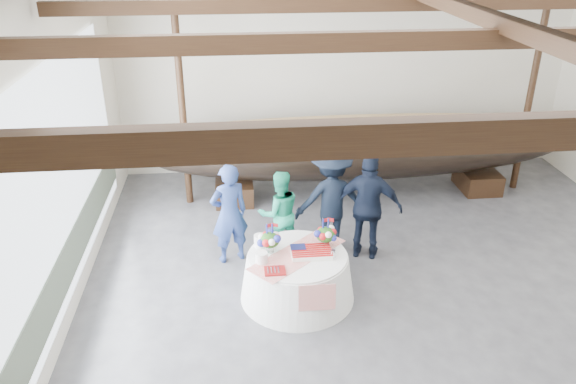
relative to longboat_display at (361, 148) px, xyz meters
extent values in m
cube|color=#3D3D42|center=(-0.05, -4.45, -1.05)|extent=(10.00, 12.00, 0.01)
cube|color=silver|center=(-0.05, 1.55, 1.20)|extent=(10.00, 0.02, 4.50)
cube|color=silver|center=(-5.05, -4.45, 1.20)|extent=(0.02, 12.00, 4.50)
cube|color=black|center=(-0.05, -5.45, 3.20)|extent=(9.80, 0.12, 0.18)
cube|color=black|center=(-0.05, -2.95, 3.20)|extent=(9.80, 0.12, 0.18)
cube|color=black|center=(-0.05, -4.45, 3.33)|extent=(0.15, 11.76, 0.15)
cylinder|color=black|center=(-3.55, 0.00, 1.20)|extent=(0.14, 0.14, 4.50)
cylinder|color=black|center=(3.45, 0.00, 1.20)|extent=(0.14, 0.14, 4.50)
cube|color=silver|center=(-5.00, -3.45, 0.95)|extent=(0.02, 7.00, 3.20)
cube|color=#596654|center=(-4.99, -3.45, -0.15)|extent=(0.02, 7.00, 0.60)
cube|color=black|center=(-2.62, 0.00, -0.83)|extent=(0.76, 0.98, 0.44)
cube|color=black|center=(2.62, 0.00, -0.83)|extent=(0.76, 0.98, 0.44)
ellipsoid|color=black|center=(0.00, 0.00, -0.01)|extent=(8.73, 1.75, 1.20)
cube|color=#9E7A4C|center=(0.00, 0.00, 0.32)|extent=(6.99, 1.15, 0.07)
cone|color=white|center=(-1.71, -3.48, -0.68)|extent=(1.75, 1.75, 0.72)
cylinder|color=white|center=(-1.71, -3.48, -0.31)|extent=(1.48, 1.48, 0.04)
cube|color=red|center=(-1.71, -3.48, -0.29)|extent=(1.58, 1.47, 0.01)
cube|color=white|center=(-1.51, -3.49, -0.26)|extent=(0.60, 0.40, 0.07)
cylinder|color=white|center=(-2.26, -3.63, -0.21)|extent=(0.18, 0.18, 0.16)
cylinder|color=white|center=(-2.26, -3.16, -0.20)|extent=(0.18, 0.18, 0.18)
cube|color=maroon|center=(-2.09, -3.90, -0.28)|extent=(0.30, 0.24, 0.03)
cone|color=silver|center=(-1.20, -3.60, -0.23)|extent=(0.09, 0.09, 0.12)
imported|color=navy|center=(-2.71, -2.30, -0.16)|extent=(0.75, 0.61, 1.76)
imported|color=#20A77F|center=(-1.87, -2.14, -0.28)|extent=(0.83, 0.70, 1.53)
imported|color=black|center=(-0.97, -2.09, -0.08)|extent=(1.28, 0.79, 1.92)
imported|color=black|center=(-0.39, -2.42, -0.10)|extent=(1.20, 0.81, 1.90)
camera|label=1|loc=(-2.58, -10.56, 4.18)|focal=35.00mm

